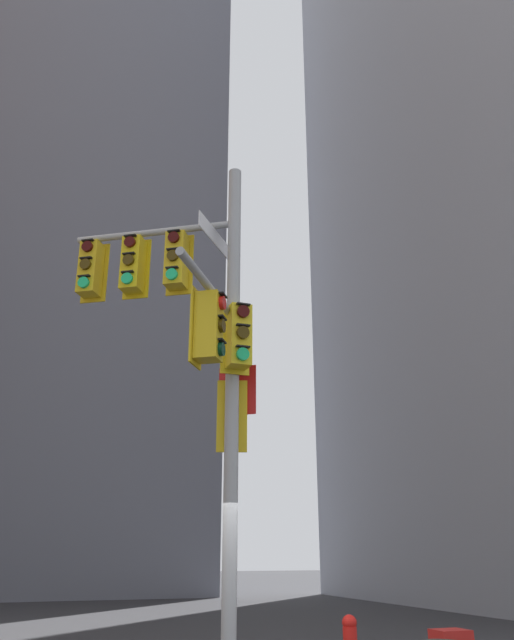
% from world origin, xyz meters
% --- Properties ---
extents(building_mid_block, '(15.48, 15.48, 41.33)m').
position_xyz_m(building_mid_block, '(-2.26, 26.95, 20.66)').
color(building_mid_block, slate).
rests_on(building_mid_block, ground).
extents(signal_pole_assembly, '(2.93, 3.85, 8.25)m').
position_xyz_m(signal_pole_assembly, '(-0.60, 0.19, 5.10)').
color(signal_pole_assembly, '#9EA0A3').
rests_on(signal_pole_assembly, ground).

